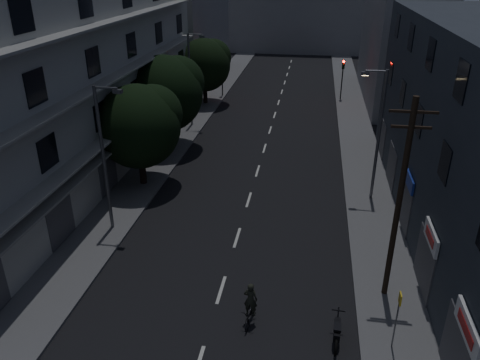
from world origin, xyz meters
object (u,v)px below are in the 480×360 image
(motorcycle, at_px, (337,332))
(bus_stop_sign, at_px, (398,311))
(utility_pole, at_px, (399,199))
(cyclist, at_px, (250,310))

(motorcycle, bearing_deg, bus_stop_sign, 1.82)
(utility_pole, height_order, motorcycle, utility_pole)
(motorcycle, xyz_separation_m, cyclist, (-3.50, 0.55, 0.19))
(bus_stop_sign, xyz_separation_m, motorcycle, (-2.11, 0.07, -1.42))
(utility_pole, relative_size, cyclist, 4.56)
(bus_stop_sign, distance_m, motorcycle, 2.54)
(utility_pole, height_order, bus_stop_sign, utility_pole)
(utility_pole, relative_size, bus_stop_sign, 3.56)
(utility_pole, bearing_deg, cyclist, -154.92)
(cyclist, bearing_deg, utility_pole, 31.19)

